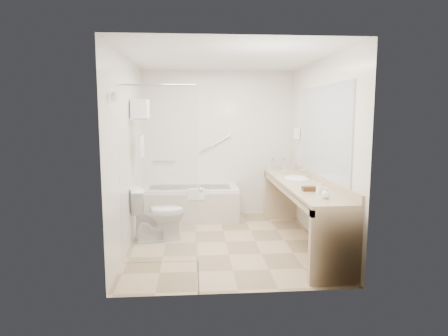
{
  "coord_description": "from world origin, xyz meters",
  "views": [
    {
      "loc": [
        -0.44,
        -5.35,
        1.8
      ],
      "look_at": [
        0.0,
        0.3,
        1.0
      ],
      "focal_mm": 32.0,
      "sensor_mm": 36.0,
      "label": 1
    }
  ],
  "objects": [
    {
      "name": "shower_enclosure",
      "position": [
        -0.63,
        -0.93,
        1.07
      ],
      "size": [
        0.96,
        0.91,
        2.11
      ],
      "color": "silver",
      "rests_on": "floor"
    },
    {
      "name": "wall_right",
      "position": [
        1.3,
        0.0,
        1.25
      ],
      "size": [
        0.1,
        3.2,
        2.5
      ],
      "primitive_type": "cube",
      "color": "beige",
      "rests_on": "ground"
    },
    {
      "name": "soap_bottle_b",
      "position": [
        1.01,
        -1.14,
        0.9
      ],
      "size": [
        0.14,
        0.15,
        0.1
      ],
      "primitive_type": "imported",
      "rotation": [
        0.0,
        0.0,
        -0.4
      ],
      "color": "white",
      "rests_on": "vanity_counter"
    },
    {
      "name": "wall_back",
      "position": [
        0.0,
        1.6,
        1.25
      ],
      "size": [
        2.6,
        0.1,
        2.5
      ],
      "primitive_type": "cube",
      "color": "beige",
      "rests_on": "ground"
    },
    {
      "name": "faucet",
      "position": [
        1.2,
        0.25,
        0.93
      ],
      "size": [
        0.03,
        0.03,
        0.14
      ],
      "primitive_type": "cylinder",
      "color": "silver",
      "rests_on": "vanity_counter"
    },
    {
      "name": "bathtub",
      "position": [
        -0.5,
        1.24,
        0.28
      ],
      "size": [
        1.6,
        0.73,
        0.59
      ],
      "color": "silver",
      "rests_on": "floor"
    },
    {
      "name": "drinking_glass_near",
      "position": [
        0.99,
        0.65,
        0.9
      ],
      "size": [
        0.09,
        0.09,
        0.1
      ],
      "primitive_type": "cylinder",
      "rotation": [
        0.0,
        0.0,
        0.12
      ],
      "color": "silver",
      "rests_on": "vanity_counter"
    },
    {
      "name": "wall_front",
      "position": [
        0.0,
        -1.6,
        1.25
      ],
      "size": [
        2.6,
        0.1,
        2.5
      ],
      "primitive_type": "cube",
      "color": "beige",
      "rests_on": "ground"
    },
    {
      "name": "water_bottle_right",
      "position": [
        1.05,
        1.1,
        0.93
      ],
      "size": [
        0.05,
        0.05,
        0.18
      ],
      "rotation": [
        0.0,
        0.0,
        0.16
      ],
      "color": "silver",
      "rests_on": "vanity_counter"
    },
    {
      "name": "floor",
      "position": [
        0.0,
        0.0,
        0.0
      ],
      "size": [
        3.2,
        3.2,
        0.0
      ],
      "primitive_type": "plane",
      "color": "tan",
      "rests_on": "ground"
    },
    {
      "name": "ceiling",
      "position": [
        0.0,
        0.0,
        2.5
      ],
      "size": [
        2.6,
        3.2,
        0.1
      ],
      "primitive_type": "cube",
      "color": "silver",
      "rests_on": "wall_back"
    },
    {
      "name": "soap_bottle_a",
      "position": [
        1.02,
        -0.91,
        0.88
      ],
      "size": [
        0.09,
        0.14,
        0.06
      ],
      "primitive_type": "imported",
      "rotation": [
        0.0,
        0.0,
        0.25
      ],
      "color": "white",
      "rests_on": "vanity_counter"
    },
    {
      "name": "hairdryer_unit",
      "position": [
        1.25,
        1.05,
        1.45
      ],
      "size": [
        0.08,
        0.1,
        0.18
      ],
      "primitive_type": "cube",
      "color": "white",
      "rests_on": "wall_right"
    },
    {
      "name": "wall_left",
      "position": [
        -1.3,
        0.0,
        1.25
      ],
      "size": [
        0.1,
        3.2,
        2.5
      ],
      "primitive_type": "cube",
      "color": "beige",
      "rests_on": "ground"
    },
    {
      "name": "vanity_counter",
      "position": [
        1.02,
        -0.15,
        0.64
      ],
      "size": [
        0.55,
        2.7,
        0.95
      ],
      "color": "tan",
      "rests_on": "floor"
    },
    {
      "name": "towel_shelf",
      "position": [
        -1.17,
        0.35,
        1.75
      ],
      "size": [
        0.24,
        0.55,
        0.81
      ],
      "color": "silver",
      "rests_on": "wall_left"
    },
    {
      "name": "grab_bar_long",
      "position": [
        -0.05,
        1.56,
        1.25
      ],
      "size": [
        0.53,
        0.03,
        0.33
      ],
      "primitive_type": "cylinder",
      "rotation": [
        0.0,
        1.05,
        0.0
      ],
      "color": "silver",
      "rests_on": "wall_back"
    },
    {
      "name": "grab_bar_short",
      "position": [
        -0.95,
        1.56,
        0.95
      ],
      "size": [
        0.4,
        0.03,
        0.03
      ],
      "primitive_type": "cylinder",
      "rotation": [
        0.0,
        1.57,
        0.0
      ],
      "color": "silver",
      "rests_on": "wall_back"
    },
    {
      "name": "water_bottle_left",
      "position": [
        0.87,
        1.1,
        0.93
      ],
      "size": [
        0.05,
        0.05,
        0.17
      ],
      "rotation": [
        0.0,
        0.0,
        0.01
      ],
      "color": "silver",
      "rests_on": "vanity_counter"
    },
    {
      "name": "mirror",
      "position": [
        1.29,
        -0.15,
        1.55
      ],
      "size": [
        0.02,
        2.0,
        1.2
      ],
      "primitive_type": "cube",
      "color": "#A6ABB2",
      "rests_on": "wall_right"
    },
    {
      "name": "water_bottle_mid",
      "position": [
        0.87,
        1.1,
        0.94
      ],
      "size": [
        0.06,
        0.06,
        0.2
      ],
      "rotation": [
        0.0,
        0.0,
        0.36
      ],
      "color": "silver",
      "rests_on": "vanity_counter"
    },
    {
      "name": "sink",
      "position": [
        1.05,
        0.25,
        0.82
      ],
      "size": [
        0.4,
        0.52,
        0.14
      ],
      "primitive_type": "ellipsoid",
      "color": "silver",
      "rests_on": "vanity_counter"
    },
    {
      "name": "drinking_glass_far",
      "position": [
        0.94,
        0.56,
        0.89
      ],
      "size": [
        0.07,
        0.07,
        0.09
      ],
      "primitive_type": "cylinder",
      "rotation": [
        0.0,
        0.0,
        -0.06
      ],
      "color": "silver",
      "rests_on": "vanity_counter"
    },
    {
      "name": "toilet",
      "position": [
        -0.95,
        0.18,
        0.38
      ],
      "size": [
        0.84,
        0.59,
        0.75
      ],
      "primitive_type": "imported",
      "rotation": [
        0.0,
        0.0,
        1.8
      ],
      "color": "silver",
      "rests_on": "floor"
    },
    {
      "name": "amenity_basket",
      "position": [
        0.96,
        -0.7,
        0.88
      ],
      "size": [
        0.16,
        0.11,
        0.05
      ],
      "primitive_type": "cube",
      "rotation": [
        0.0,
        0.0,
        -0.01
      ],
      "color": "#4E331B",
      "rests_on": "vanity_counter"
    }
  ]
}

